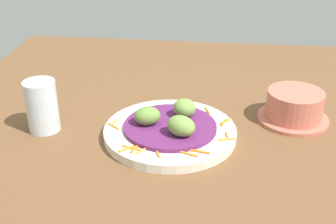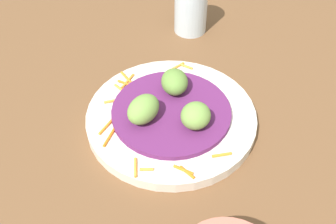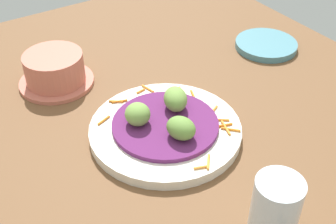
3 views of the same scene
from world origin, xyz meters
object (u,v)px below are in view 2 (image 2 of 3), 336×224
guac_scoop_left (175,82)px  guac_scoop_center (144,109)px  water_glass (191,6)px  main_plate (171,118)px  guac_scoop_right (196,114)px

guac_scoop_left → guac_scoop_center: size_ratio=0.92×
water_glass → guac_scoop_center: bearing=-7.3°
guac_scoop_left → guac_scoop_center: (6.69, -3.52, 0.17)cm
guac_scoop_left → water_glass: size_ratio=0.49×
main_plate → guac_scoop_right: guac_scoop_right is taller
main_plate → guac_scoop_left: 5.57cm
guac_scoop_center → guac_scoop_right: bearing=92.3°
guac_scoop_center → guac_scoop_right: (-0.30, 7.55, -0.09)cm
main_plate → guac_scoop_right: bearing=62.3°
guac_scoop_left → guac_scoop_center: 7.56cm
water_glass → guac_scoop_left: bearing=-0.0°
guac_scoop_center → guac_scoop_right: guac_scoop_center is taller
guac_scoop_right → water_glass: 27.66cm
guac_scoop_left → guac_scoop_center: guac_scoop_center is taller
guac_scoop_center → main_plate: bearing=122.3°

